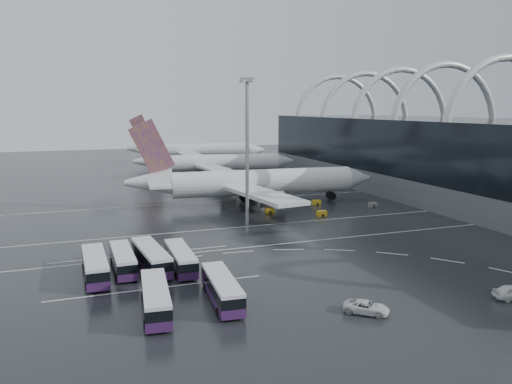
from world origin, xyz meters
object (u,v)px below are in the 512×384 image
object	(u,v)px
bus_row_far_c	(222,288)
airliner_main	(251,183)
bus_row_near_a	(95,266)
floodlight_mast	(247,134)
bus_row_near_b	(123,259)
gse_cart_belly_e	(316,202)
van_curve_a	(366,307)
bus_row_far_a	(156,298)
bus_row_near_c	(151,257)
gse_cart_belly_d	(373,205)
airliner_gate_b	(213,163)
bus_row_near_d	(180,258)
gse_cart_belly_c	(269,211)
gse_cart_belly_a	(322,213)
airliner_gate_c	(194,151)

from	to	relation	value
bus_row_far_c	airliner_main	bearing A→B (deg)	-18.76
bus_row_near_a	floodlight_mast	bearing A→B (deg)	-54.21
bus_row_near_b	gse_cart_belly_e	world-z (taller)	bus_row_near_b
van_curve_a	bus_row_far_a	bearing A→B (deg)	108.48
bus_row_near_c	gse_cart_belly_e	world-z (taller)	bus_row_near_c
bus_row_far_a	gse_cart_belly_d	bearing A→B (deg)	-47.05
airliner_gate_b	bus_row_near_d	world-z (taller)	airliner_gate_b
airliner_gate_b	van_curve_a	size ratio (longest dim) A/B	10.44
airliner_main	gse_cart_belly_c	bearing A→B (deg)	-82.42
floodlight_mast	gse_cart_belly_c	world-z (taller)	floodlight_mast
bus_row_near_b	gse_cart_belly_a	size ratio (longest dim) A/B	5.79
bus_row_near_a	bus_row_near_c	world-z (taller)	bus_row_near_c
bus_row_near_b	bus_row_far_a	size ratio (longest dim) A/B	0.95
airliner_gate_b	gse_cart_belly_c	distance (m)	59.76
bus_row_near_d	gse_cart_belly_c	distance (m)	41.32
airliner_gate_b	bus_row_far_c	bearing A→B (deg)	-96.55
bus_row_far_c	gse_cart_belly_d	bearing A→B (deg)	-44.70
bus_row_near_b	bus_row_far_c	bearing A→B (deg)	-148.23
airliner_gate_b	gse_cart_belly_d	world-z (taller)	airliner_gate_b
bus_row_near_d	floodlight_mast	bearing A→B (deg)	-37.68
bus_row_far_a	gse_cart_belly_c	xyz separation A→B (m)	(32.18, 45.99, -1.19)
airliner_gate_b	gse_cart_belly_d	bearing A→B (deg)	-62.20
gse_cart_belly_e	gse_cart_belly_d	bearing A→B (deg)	-31.95
airliner_gate_b	bus_row_far_c	xyz separation A→B (m)	(-27.45, -105.14, -3.00)
bus_row_near_b	gse_cart_belly_d	size ratio (longest dim) A/B	6.37
bus_row_near_a	floodlight_mast	world-z (taller)	floodlight_mast
airliner_gate_b	airliner_gate_c	distance (m)	43.15
bus_row_near_a	airliner_gate_c	bearing A→B (deg)	-19.71
bus_row_near_d	bus_row_far_a	size ratio (longest dim) A/B	0.96
bus_row_far_c	van_curve_a	size ratio (longest dim) A/B	2.44
bus_row_near_a	bus_row_near_b	size ratio (longest dim) A/B	1.07
gse_cart_belly_e	bus_row_near_c	bearing A→B (deg)	-141.59
bus_row_near_b	gse_cart_belly_e	bearing A→B (deg)	-55.01
bus_row_near_d	van_curve_a	size ratio (longest dim) A/B	2.38
floodlight_mast	bus_row_near_b	bearing A→B (deg)	-141.73
floodlight_mast	gse_cart_belly_e	bearing A→B (deg)	32.12
airliner_gate_b	bus_row_near_c	distance (m)	96.01
airliner_gate_b	floodlight_mast	xyz separation A→B (m)	(-11.63, -68.69, 13.36)
bus_row_near_a	bus_row_far_a	xyz separation A→B (m)	(5.99, -14.47, -0.05)
bus_row_far_c	van_curve_a	bearing A→B (deg)	-117.77
bus_row_far_a	gse_cart_belly_e	xyz separation A→B (m)	(46.26, 50.93, -1.16)
airliner_gate_c	van_curve_a	size ratio (longest dim) A/B	10.96
bus_row_near_a	floodlight_mast	size ratio (longest dim) A/B	0.46
airliner_main	airliner_gate_c	bearing A→B (deg)	89.70
van_curve_a	floodlight_mast	bearing A→B (deg)	37.67
bus_row_far_c	van_curve_a	distance (m)	17.05
airliner_main	bus_row_far_a	distance (m)	64.93
airliner_main	gse_cart_belly_d	world-z (taller)	airliner_main
bus_row_near_b	bus_row_far_c	size ratio (longest dim) A/B	0.96
gse_cart_belly_d	bus_row_far_c	bearing A→B (deg)	-138.70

